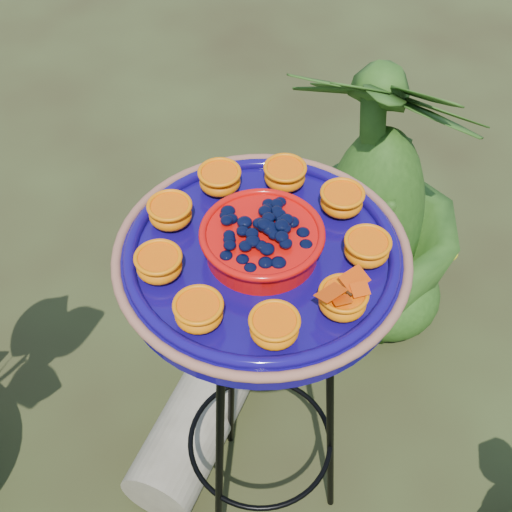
% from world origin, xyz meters
% --- Properties ---
extents(tripod_stand, '(0.39, 0.39, 0.93)m').
position_xyz_m(tripod_stand, '(0.10, 0.11, 0.56)').
color(tripod_stand, black).
rests_on(tripod_stand, ground).
extents(feeder_dish, '(0.54, 0.54, 0.11)m').
position_xyz_m(feeder_dish, '(0.10, 0.11, 0.97)').
color(feeder_dish, '#12085F').
rests_on(feeder_dish, tripod_stand).
extents(driftwood_log, '(0.58, 0.46, 0.19)m').
position_xyz_m(driftwood_log, '(0.10, 0.37, 0.09)').
color(driftwood_log, tan).
rests_on(driftwood_log, ground).
extents(shrub_back_right, '(0.72, 0.72, 0.93)m').
position_xyz_m(shrub_back_right, '(0.76, 0.46, 0.46)').
color(shrub_back_right, '#224712').
rests_on(shrub_back_right, ground).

